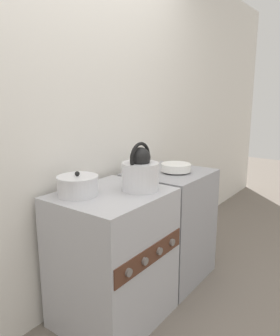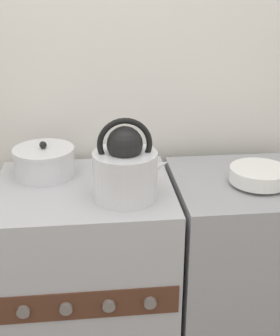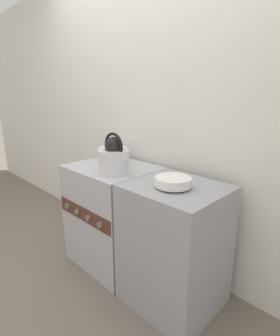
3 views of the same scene
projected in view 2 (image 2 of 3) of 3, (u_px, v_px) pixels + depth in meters
wall_back at (79, 57)px, 1.90m from camera, size 7.00×0.06×2.50m
stove at (88, 279)px, 1.90m from camera, size 0.66×0.59×0.83m
counter at (243, 271)px, 1.95m from camera, size 0.59×0.53×0.84m
kettle at (126, 168)px, 1.62m from camera, size 0.28×0.23×0.29m
cooking_pot at (44, 162)px, 1.81m from camera, size 0.24×0.24×0.14m
enamel_bowl at (259, 175)px, 1.73m from camera, size 0.22×0.22×0.07m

